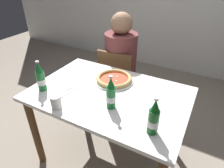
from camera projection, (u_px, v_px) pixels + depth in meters
name	position (u px, v px, depth m)	size (l,w,h in m)	color
ground_plane	(110.00, 156.00, 1.90)	(8.00, 8.00, 0.00)	gray
dining_table_main	(109.00, 104.00, 1.57)	(1.20, 0.80, 0.75)	silver
chair_behind_table	(118.00, 80.00, 2.20)	(0.41, 0.41, 0.85)	brown
diner_seated	(120.00, 70.00, 2.18)	(0.34, 0.34, 1.21)	#2D3342
pizza_margherita_near	(114.00, 79.00, 1.65)	(0.33, 0.33, 0.04)	white
beer_bottle_left	(41.00, 78.00, 1.49)	(0.07, 0.07, 0.25)	#196B2D
beer_bottle_center	(111.00, 95.00, 1.31)	(0.07, 0.07, 0.25)	#196B2D
beer_bottle_right	(154.00, 119.00, 1.10)	(0.07, 0.07, 0.25)	#14591E
napkin_with_cutlery	(69.00, 91.00, 1.52)	(0.21, 0.21, 0.01)	white
paper_cup	(56.00, 102.00, 1.33)	(0.07, 0.07, 0.10)	white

